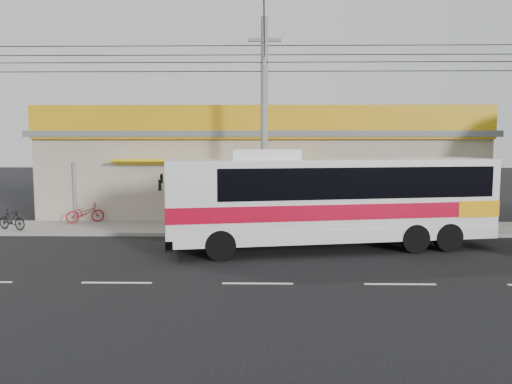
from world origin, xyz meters
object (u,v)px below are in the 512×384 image
coach_bus (336,196)px  utility_pole (264,57)px  motorbike_dark (12,220)px  motorbike_red (85,213)px

coach_bus → utility_pole: (-2.65, 2.09, 5.38)m
motorbike_dark → coach_bus: bearing=-80.4°
coach_bus → utility_pole: 6.35m
coach_bus → motorbike_red: bearing=145.6°
motorbike_dark → utility_pole: bearing=-72.6°
coach_bus → motorbike_dark: (-13.65, 2.90, -1.38)m
coach_bus → motorbike_red: size_ratio=7.09×
motorbike_red → coach_bus: bearing=-141.0°
coach_bus → utility_pole: size_ratio=0.36×
coach_bus → utility_pole: utility_pole is taller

